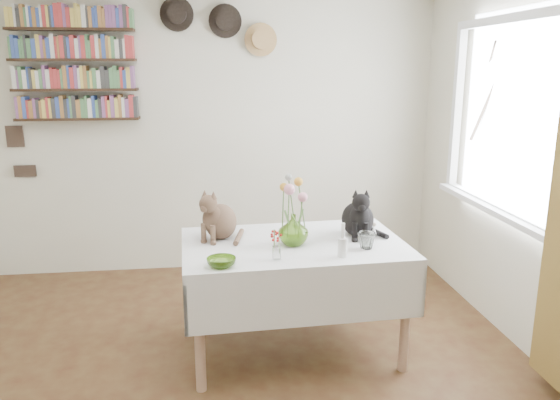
{
  "coord_description": "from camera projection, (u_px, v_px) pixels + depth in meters",
  "views": [
    {
      "loc": [
        -0.0,
        -2.64,
        1.83
      ],
      "look_at": [
        0.4,
        0.51,
        1.05
      ],
      "focal_mm": 35.0,
      "sensor_mm": 36.0,
      "label": 1
    }
  ],
  "objects": [
    {
      "name": "room",
      "position": [
        213.0,
        187.0,
        2.68
      ],
      "size": [
        4.08,
        4.58,
        2.58
      ],
      "color": "brown",
      "rests_on": "ground"
    },
    {
      "name": "window",
      "position": [
        506.0,
        133.0,
        3.66
      ],
      "size": [
        0.12,
        1.52,
        1.32
      ],
      "color": "white",
      "rests_on": "room"
    },
    {
      "name": "dining_table",
      "position": [
        293.0,
        270.0,
        3.49
      ],
      "size": [
        1.44,
        0.96,
        0.75
      ],
      "color": "white",
      "rests_on": "room"
    },
    {
      "name": "tabby_cat",
      "position": [
        220.0,
        212.0,
        3.5
      ],
      "size": [
        0.36,
        0.37,
        0.34
      ],
      "primitive_type": null,
      "rotation": [
        0.0,
        0.0,
        -0.64
      ],
      "color": "brown",
      "rests_on": "dining_table"
    },
    {
      "name": "black_cat",
      "position": [
        358.0,
        210.0,
        3.56
      ],
      "size": [
        0.26,
        0.31,
        0.34
      ],
      "primitive_type": null,
      "rotation": [
        0.0,
        0.0,
        -0.13
      ],
      "color": "black",
      "rests_on": "dining_table"
    },
    {
      "name": "flower_vase",
      "position": [
        293.0,
        230.0,
        3.38
      ],
      "size": [
        0.19,
        0.19,
        0.2
      ],
      "primitive_type": "imported",
      "rotation": [
        0.0,
        0.0,
        -0.01
      ],
      "color": "#8CBC44",
      "rests_on": "dining_table"
    },
    {
      "name": "green_bowl",
      "position": [
        221.0,
        262.0,
        3.02
      ],
      "size": [
        0.19,
        0.19,
        0.05
      ],
      "primitive_type": "imported",
      "rotation": [
        0.0,
        0.0,
        0.2
      ],
      "color": "#8CBC44",
      "rests_on": "dining_table"
    },
    {
      "name": "drinking_glass",
      "position": [
        366.0,
        240.0,
        3.32
      ],
      "size": [
        0.14,
        0.14,
        0.1
      ],
      "primitive_type": "imported",
      "rotation": [
        0.0,
        0.0,
        -0.31
      ],
      "color": "white",
      "rests_on": "dining_table"
    },
    {
      "name": "candlestick",
      "position": [
        342.0,
        245.0,
        3.17
      ],
      "size": [
        0.06,
        0.06,
        0.2
      ],
      "color": "white",
      "rests_on": "dining_table"
    },
    {
      "name": "berry_jar",
      "position": [
        277.0,
        245.0,
        3.12
      ],
      "size": [
        0.05,
        0.05,
        0.2
      ],
      "color": "white",
      "rests_on": "dining_table"
    },
    {
      "name": "porcelain_figurine",
      "position": [
        374.0,
        230.0,
        3.57
      ],
      "size": [
        0.05,
        0.05,
        0.09
      ],
      "color": "white",
      "rests_on": "dining_table"
    },
    {
      "name": "flower_bouquet",
      "position": [
        293.0,
        191.0,
        3.33
      ],
      "size": [
        0.17,
        0.12,
        0.39
      ],
      "color": "#4C7233",
      "rests_on": "flower_vase"
    },
    {
      "name": "bookshelf_unit",
      "position": [
        74.0,
        65.0,
        4.48
      ],
      "size": [
        1.0,
        0.16,
        0.91
      ],
      "color": "black",
      "rests_on": "room"
    },
    {
      "name": "wall_hats",
      "position": [
        221.0,
        25.0,
        4.58
      ],
      "size": [
        0.98,
        0.09,
        0.48
      ],
      "color": "black",
      "rests_on": "room"
    },
    {
      "name": "wall_art_plaques",
      "position": [
        19.0,
        151.0,
        4.66
      ],
      "size": [
        0.21,
        0.02,
        0.44
      ],
      "color": "#38281E",
      "rests_on": "room"
    }
  ]
}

